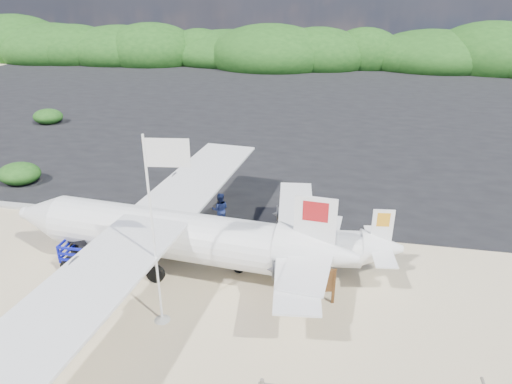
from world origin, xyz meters
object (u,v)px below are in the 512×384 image
crew_a (126,240)px  aircraft_small (171,102)px  baggage_cart (103,267)px  signboard (311,303)px  flagpole (162,320)px  crew_b (220,209)px  aircraft_large (400,126)px  crew_c (291,262)px

crew_a → aircraft_small: 29.18m
baggage_cart → signboard: size_ratio=1.69×
crew_a → aircraft_small: bearing=-84.0°
flagpole → crew_b: 7.26m
crew_a → aircraft_large: 27.05m
baggage_cart → crew_b: size_ratio=1.81×
aircraft_small → crew_b: bearing=109.1°
crew_b → crew_c: size_ratio=0.91×
baggage_cart → crew_a: (0.73, 0.90, 0.88)m
signboard → crew_b: (-4.88, 5.29, 0.86)m
crew_b → aircraft_small: size_ratio=0.21×
aircraft_large → crew_c: bearing=79.7°
flagpole → crew_a: 4.74m
flagpole → crew_b: (0.24, 7.20, 0.86)m
crew_c → aircraft_small: size_ratio=0.23×
crew_a → baggage_cart: bearing=40.5°
flagpole → crew_c: flagpole is taller
baggage_cart → flagpole: bearing=-36.3°
crew_b → crew_c: crew_c is taller
crew_a → signboard: bearing=157.7°
signboard → aircraft_small: bearing=105.3°
crew_b → aircraft_large: (10.46, 19.69, -0.86)m
flagpole → aircraft_large: (10.70, 26.89, 0.00)m
baggage_cart → aircraft_large: size_ratio=0.18×
crew_b → crew_a: bearing=35.7°
signboard → crew_b: 7.25m
signboard → crew_a: 8.32m
baggage_cart → aircraft_small: size_ratio=0.38×
signboard → crew_a: bearing=154.6°
baggage_cart → signboard: bearing=-5.5°
aircraft_large → flagpole: bearing=73.3°
signboard → crew_c: crew_c is taller
baggage_cart → aircraft_small: (-7.65, 28.84, 0.00)m
baggage_cart → aircraft_large: (14.41, 24.22, 0.00)m
signboard → aircraft_large: bearing=63.6°
crew_c → aircraft_small: bearing=-45.1°
aircraft_large → aircraft_small: size_ratio=2.13×
baggage_cart → crew_a: 1.46m
crew_b → flagpole: bearing=75.4°
crew_b → baggage_cart: bearing=36.2°
signboard → aircraft_large: size_ratio=0.11×
flagpole → aircraft_small: size_ratio=0.84×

